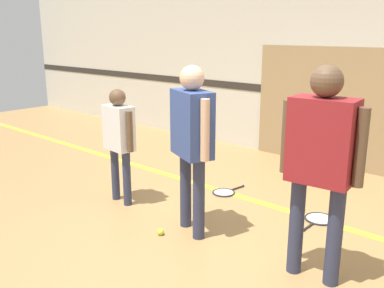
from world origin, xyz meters
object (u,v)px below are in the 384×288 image
(racket_second_spare, at_px, (225,192))
(person_instructor, at_px, (192,132))
(racket_spare_on_floor, at_px, (319,219))
(tennis_ball_by_spare_racket, at_px, (302,207))
(tennis_ball_near_instructor, at_px, (161,232))
(person_student_left, at_px, (119,134))
(person_student_right, at_px, (321,152))

(racket_second_spare, bearing_deg, person_instructor, -151.04)
(racket_spare_on_floor, distance_m, tennis_ball_by_spare_racket, 0.29)
(tennis_ball_near_instructor, bearing_deg, person_instructor, 56.21)
(person_student_left, height_order, person_student_right, person_student_right)
(person_student_left, relative_size, racket_second_spare, 2.54)
(tennis_ball_near_instructor, bearing_deg, racket_second_spare, 99.04)
(person_student_left, bearing_deg, racket_second_spare, 60.32)
(tennis_ball_near_instructor, height_order, tennis_ball_by_spare_racket, same)
(racket_second_spare, height_order, tennis_ball_near_instructor, tennis_ball_near_instructor)
(person_student_left, bearing_deg, person_instructor, 4.46)
(person_student_right, relative_size, tennis_ball_by_spare_racket, 25.56)
(racket_second_spare, xyz_separation_m, tennis_ball_near_instructor, (0.21, -1.30, 0.02))
(tennis_ball_by_spare_racket, bearing_deg, racket_second_spare, -171.36)
(person_instructor, xyz_separation_m, tennis_ball_by_spare_racket, (0.57, 1.19, -0.97))
(person_student_left, relative_size, tennis_ball_by_spare_racket, 19.81)
(person_student_left, height_order, racket_spare_on_floor, person_student_left)
(person_student_right, bearing_deg, racket_second_spare, -36.78)
(tennis_ball_near_instructor, xyz_separation_m, tennis_ball_by_spare_racket, (0.75, 1.45, 0.00))
(person_student_left, height_order, tennis_ball_near_instructor, person_student_left)
(person_instructor, relative_size, person_student_left, 1.24)
(person_student_right, distance_m, tennis_ball_by_spare_racket, 1.68)
(racket_spare_on_floor, bearing_deg, person_student_left, -61.29)
(person_student_right, distance_m, racket_spare_on_floor, 1.53)
(person_student_right, xyz_separation_m, tennis_ball_near_instructor, (-1.43, -0.29, -1.01))
(racket_spare_on_floor, xyz_separation_m, racket_second_spare, (-1.21, -0.03, 0.00))
(tennis_ball_by_spare_racket, bearing_deg, person_instructor, -115.66)
(tennis_ball_near_instructor, bearing_deg, racket_spare_on_floor, 52.99)
(person_instructor, bearing_deg, tennis_ball_by_spare_racket, 87.51)
(person_student_right, relative_size, tennis_ball_near_instructor, 25.56)
(racket_second_spare, bearing_deg, racket_spare_on_floor, -79.81)
(racket_second_spare, bearing_deg, person_student_left, 153.04)
(racket_spare_on_floor, distance_m, racket_second_spare, 1.21)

